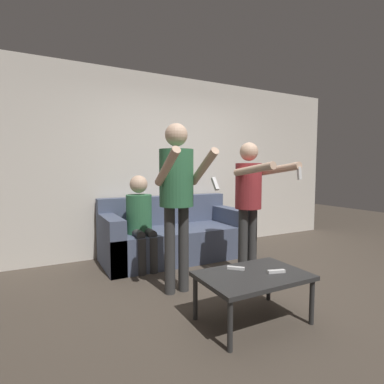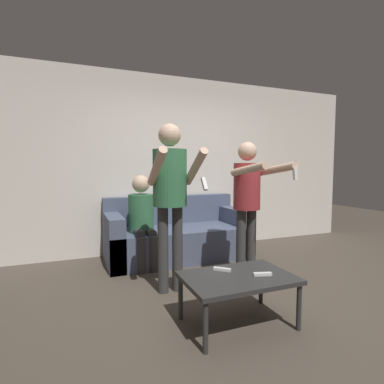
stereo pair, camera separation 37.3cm
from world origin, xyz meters
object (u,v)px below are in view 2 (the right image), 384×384
object	(u,v)px
person_standing_right	(248,195)
remote_far	(222,269)
coffee_table	(238,281)
remote_near	(263,274)
couch	(177,237)
person_standing_left	(170,187)
person_seated	(142,216)

from	to	relation	value
person_standing_right	remote_far	world-z (taller)	person_standing_right
person_standing_right	coffee_table	distance (m)	1.19
coffee_table	remote_near	bearing A→B (deg)	-20.99
couch	person_standing_left	xyz separation A→B (m)	(-0.46, -1.13, 0.80)
person_standing_left	remote_far	world-z (taller)	person_standing_left
person_standing_left	person_seated	xyz separation A→B (m)	(-0.09, 0.93, -0.43)
coffee_table	couch	bearing A→B (deg)	85.75
couch	person_seated	distance (m)	0.69
couch	remote_near	world-z (taller)	couch
person_standing_right	remote_far	distance (m)	1.10
coffee_table	remote_far	world-z (taller)	remote_far
person_standing_left	coffee_table	distance (m)	1.15
person_standing_left	coffee_table	bearing A→B (deg)	-69.52
person_standing_right	remote_near	size ratio (longest dim) A/B	10.27
couch	remote_far	xyz separation A→B (m)	(-0.21, -1.81, 0.13)
person_standing_right	remote_far	bearing A→B (deg)	-135.10
couch	remote_near	distance (m)	2.04
person_seated	coffee_table	distance (m)	1.83
couch	person_seated	bearing A→B (deg)	-160.01
coffee_table	remote_far	bearing A→B (deg)	113.01
person_standing_left	remote_near	xyz separation A→B (m)	(0.50, -0.90, -0.67)
person_standing_right	person_standing_left	bearing A→B (deg)	179.13
person_standing_right	person_seated	bearing A→B (deg)	136.88
person_seated	remote_far	world-z (taller)	person_seated
person_standing_left	coffee_table	xyz separation A→B (m)	(0.31, -0.83, -0.73)
person_standing_left	person_seated	world-z (taller)	person_standing_left
person_standing_left	remote_near	bearing A→B (deg)	-61.11
coffee_table	remote_far	size ratio (longest dim) A/B	6.67
remote_near	remote_far	distance (m)	0.34
person_seated	remote_near	size ratio (longest dim) A/B	7.77
person_standing_left	couch	bearing A→B (deg)	68.01
coffee_table	remote_near	world-z (taller)	remote_near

